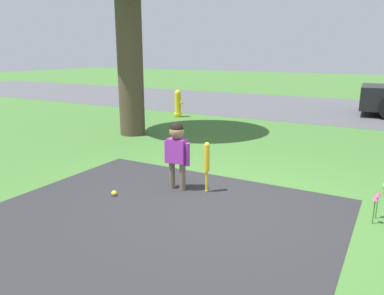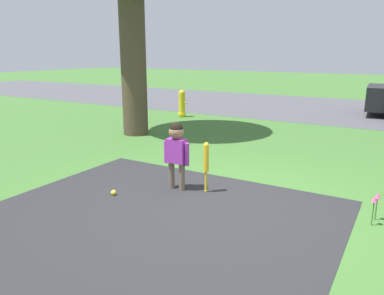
{
  "view_description": "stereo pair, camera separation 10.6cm",
  "coord_description": "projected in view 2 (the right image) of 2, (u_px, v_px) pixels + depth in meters",
  "views": [
    {
      "loc": [
        1.72,
        -3.76,
        1.77
      ],
      "look_at": [
        -0.72,
        0.63,
        0.48
      ],
      "focal_mm": 35.0,
      "sensor_mm": 36.0,
      "label": 1
    },
    {
      "loc": [
        1.82,
        -3.71,
        1.77
      ],
      "look_at": [
        -0.72,
        0.63,
        0.48
      ],
      "focal_mm": 35.0,
      "sensor_mm": 36.0,
      "label": 2
    }
  ],
  "objects": [
    {
      "name": "baseball_bat",
      "position": [
        206.0,
        160.0,
        4.76
      ],
      "size": [
        0.07,
        0.07,
        0.67
      ],
      "color": "yellow",
      "rests_on": "ground"
    },
    {
      "name": "child",
      "position": [
        176.0,
        146.0,
        4.83
      ],
      "size": [
        0.37,
        0.19,
        0.9
      ],
      "rotation": [
        0.0,
        0.0,
        0.05
      ],
      "color": "#6B5B4C",
      "rests_on": "ground"
    },
    {
      "name": "street_strip",
      "position": [
        343.0,
        110.0,
        11.79
      ],
      "size": [
        40.0,
        6.0,
        0.01
      ],
      "color": "#4C4C51",
      "rests_on": "ground"
    },
    {
      "name": "sports_ball",
      "position": [
        114.0,
        193.0,
        4.75
      ],
      "size": [
        0.07,
        0.07,
        0.07
      ],
      "color": "yellow",
      "rests_on": "ground"
    },
    {
      "name": "ground_plane",
      "position": [
        218.0,
        206.0,
        4.43
      ],
      "size": [
        60.0,
        60.0,
        0.0
      ],
      "primitive_type": "plane",
      "color": "#3D6B2D"
    },
    {
      "name": "fire_hydrant",
      "position": [
        182.0,
        104.0,
        10.43
      ],
      "size": [
        0.25,
        0.22,
        0.75
      ],
      "color": "yellow",
      "rests_on": "ground"
    }
  ]
}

